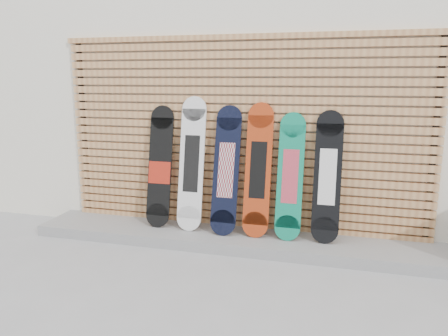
{
  "coord_description": "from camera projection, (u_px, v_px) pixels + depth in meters",
  "views": [
    {
      "loc": [
        0.95,
        -3.81,
        1.83
      ],
      "look_at": [
        -0.29,
        0.75,
        0.85
      ],
      "focal_mm": 35.0,
      "sensor_mm": 36.0,
      "label": 1
    }
  ],
  "objects": [
    {
      "name": "ground",
      "position": [
        232.0,
        271.0,
        4.22
      ],
      "size": [
        80.0,
        80.0,
        0.0
      ],
      "primitive_type": "plane",
      "color": "#99989B",
      "rests_on": "ground"
    },
    {
      "name": "building",
      "position": [
        315.0,
        80.0,
        7.03
      ],
      "size": [
        12.0,
        5.0,
        3.6
      ],
      "primitive_type": "cube",
      "color": "white",
      "rests_on": "ground"
    },
    {
      "name": "concrete_step",
      "position": [
        234.0,
        239.0,
        4.89
      ],
      "size": [
        4.6,
        0.7,
        0.12
      ],
      "primitive_type": "cube",
      "color": "gray",
      "rests_on": "ground"
    },
    {
      "name": "slat_wall",
      "position": [
        241.0,
        134.0,
        4.93
      ],
      "size": [
        4.26,
        0.08,
        2.29
      ],
      "color": "tan",
      "rests_on": "ground"
    },
    {
      "name": "snowboard_0",
      "position": [
        160.0,
        167.0,
        5.07
      ],
      "size": [
        0.28,
        0.31,
        1.4
      ],
      "color": "black",
      "rests_on": "concrete_step"
    },
    {
      "name": "snowboard_1",
      "position": [
        192.0,
        164.0,
        4.96
      ],
      "size": [
        0.29,
        0.32,
        1.51
      ],
      "color": "white",
      "rests_on": "concrete_step"
    },
    {
      "name": "snowboard_2",
      "position": [
        226.0,
        170.0,
        4.84
      ],
      "size": [
        0.29,
        0.37,
        1.42
      ],
      "color": "black",
      "rests_on": "concrete_step"
    },
    {
      "name": "snowboard_3",
      "position": [
        258.0,
        170.0,
        4.76
      ],
      "size": [
        0.28,
        0.33,
        1.45
      ],
      "color": "#A93412",
      "rests_on": "concrete_step"
    },
    {
      "name": "snowboard_4",
      "position": [
        290.0,
        176.0,
        4.68
      ],
      "size": [
        0.28,
        0.34,
        1.35
      ],
      "color": "#0D7F5E",
      "rests_on": "concrete_step"
    },
    {
      "name": "snowboard_5",
      "position": [
        327.0,
        177.0,
        4.58
      ],
      "size": [
        0.29,
        0.32,
        1.38
      ],
      "color": "black",
      "rests_on": "concrete_step"
    }
  ]
}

